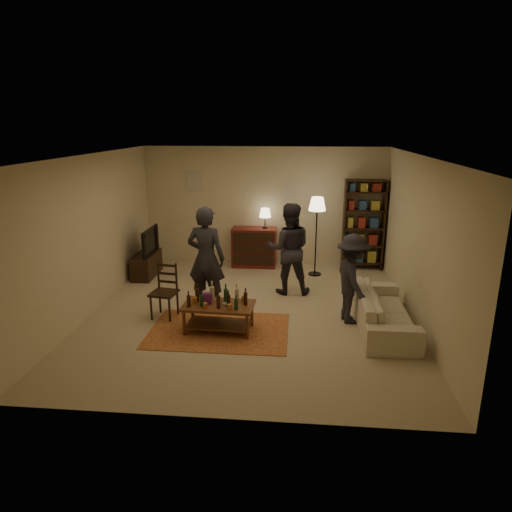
# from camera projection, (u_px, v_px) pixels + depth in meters

# --- Properties ---
(floor) EXTENTS (6.00, 6.00, 0.00)m
(floor) POSITION_uv_depth(u_px,v_px,m) (250.00, 313.00, 7.99)
(floor) COLOR #C6B793
(floor) RESTS_ON ground
(room_shell) EXTENTS (6.00, 6.00, 6.00)m
(room_shell) POSITION_uv_depth(u_px,v_px,m) (236.00, 186.00, 10.39)
(room_shell) COLOR beige
(room_shell) RESTS_ON ground
(rug) EXTENTS (2.20, 1.50, 0.01)m
(rug) POSITION_uv_depth(u_px,v_px,m) (219.00, 330.00, 7.29)
(rug) COLOR maroon
(rug) RESTS_ON ground
(coffee_table) EXTENTS (1.14, 0.66, 0.79)m
(coffee_table) POSITION_uv_depth(u_px,v_px,m) (218.00, 307.00, 7.19)
(coffee_table) COLOR brown
(coffee_table) RESTS_ON ground
(dining_chair) EXTENTS (0.47, 0.47, 0.95)m
(dining_chair) POSITION_uv_depth(u_px,v_px,m) (165.00, 289.00, 7.72)
(dining_chair) COLOR black
(dining_chair) RESTS_ON ground
(tv_stand) EXTENTS (0.40, 1.00, 1.06)m
(tv_stand) POSITION_uv_depth(u_px,v_px,m) (146.00, 259.00, 9.83)
(tv_stand) COLOR black
(tv_stand) RESTS_ON ground
(dresser) EXTENTS (1.00, 0.50, 1.36)m
(dresser) POSITION_uv_depth(u_px,v_px,m) (254.00, 246.00, 10.47)
(dresser) COLOR maroon
(dresser) RESTS_ON ground
(bookshelf) EXTENTS (0.90, 0.34, 2.02)m
(bookshelf) POSITION_uv_depth(u_px,v_px,m) (363.00, 224.00, 10.16)
(bookshelf) COLOR black
(bookshelf) RESTS_ON ground
(floor_lamp) EXTENTS (0.36, 0.36, 1.71)m
(floor_lamp) POSITION_uv_depth(u_px,v_px,m) (317.00, 209.00, 9.59)
(floor_lamp) COLOR black
(floor_lamp) RESTS_ON ground
(sofa) EXTENTS (0.81, 2.08, 0.61)m
(sofa) POSITION_uv_depth(u_px,v_px,m) (384.00, 310.00, 7.33)
(sofa) COLOR beige
(sofa) RESTS_ON ground
(person_left) EXTENTS (0.74, 0.55, 1.85)m
(person_left) POSITION_uv_depth(u_px,v_px,m) (206.00, 258.00, 7.94)
(person_left) COLOR #24262C
(person_left) RESTS_ON ground
(person_right) EXTENTS (0.90, 0.72, 1.77)m
(person_right) POSITION_uv_depth(u_px,v_px,m) (289.00, 249.00, 8.72)
(person_right) COLOR #292830
(person_right) RESTS_ON ground
(person_by_sofa) EXTENTS (0.75, 1.06, 1.50)m
(person_by_sofa) POSITION_uv_depth(u_px,v_px,m) (352.00, 279.00, 7.45)
(person_by_sofa) COLOR #23232A
(person_by_sofa) RESTS_ON ground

